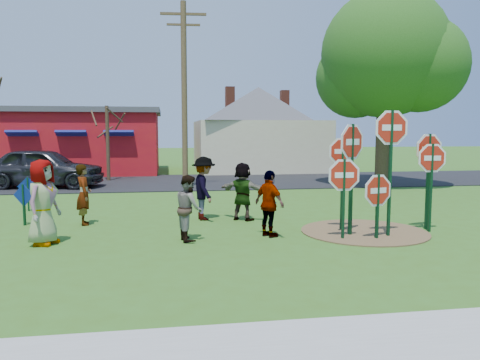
# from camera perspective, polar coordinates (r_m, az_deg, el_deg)

# --- Properties ---
(ground) EXTENTS (120.00, 120.00, 0.00)m
(ground) POSITION_cam_1_polar(r_m,az_deg,el_deg) (12.37, -6.66, -6.04)
(ground) COLOR #39611B
(ground) RESTS_ON ground
(road) EXTENTS (120.00, 7.50, 0.04)m
(road) POSITION_cam_1_polar(r_m,az_deg,el_deg) (23.74, -7.81, -0.23)
(road) COLOR black
(road) RESTS_ON ground
(dirt_patch) EXTENTS (3.20, 3.20, 0.03)m
(dirt_patch) POSITION_cam_1_polar(r_m,az_deg,el_deg) (12.42, 14.89, -6.09)
(dirt_patch) COLOR brown
(dirt_patch) RESTS_ON ground
(red_building) EXTENTS (9.40, 7.69, 3.90)m
(red_building) POSITION_cam_1_polar(r_m,az_deg,el_deg) (30.51, -18.54, 4.55)
(red_building) COLOR #A7101D
(red_building) RESTS_ON ground
(cream_house) EXTENTS (9.40, 9.40, 6.50)m
(cream_house) POSITION_cam_1_polar(r_m,az_deg,el_deg) (30.68, 2.24, 6.65)
(cream_house) COLOR beige
(cream_house) RESTS_ON ground
(stop_sign_a) EXTENTS (1.04, 0.07, 2.06)m
(stop_sign_a) POSITION_cam_1_polar(r_m,az_deg,el_deg) (11.27, 12.55, -0.16)
(stop_sign_a) COLOR #0F381E
(stop_sign_a) RESTS_ON ground
(stop_sign_b) EXTENTS (0.96, 0.14, 2.54)m
(stop_sign_b) POSITION_cam_1_polar(r_m,az_deg,el_deg) (12.26, 12.38, 2.41)
(stop_sign_b) COLOR #0F381E
(stop_sign_b) RESTS_ON ground
(stop_sign_c) EXTENTS (1.14, 0.08, 3.22)m
(stop_sign_c) POSITION_cam_1_polar(r_m,az_deg,el_deg) (11.80, 17.93, 4.27)
(stop_sign_c) COLOR #0F381E
(stop_sign_c) RESTS_ON ground
(stop_sign_d) EXTENTS (1.08, 0.21, 2.65)m
(stop_sign_d) POSITION_cam_1_polar(r_m,az_deg,el_deg) (13.08, 22.03, 2.61)
(stop_sign_d) COLOR #0F381E
(stop_sign_d) RESTS_ON ground
(stop_sign_e) EXTENTS (1.02, 0.29, 1.70)m
(stop_sign_e) POSITION_cam_1_polar(r_m,az_deg,el_deg) (11.52, 16.44, -1.66)
(stop_sign_e) COLOR #0F381E
(stop_sign_e) RESTS_ON ground
(stop_sign_f) EXTENTS (1.00, 0.08, 2.39)m
(stop_sign_f) POSITION_cam_1_polar(r_m,az_deg,el_deg) (12.78, 22.34, 1.68)
(stop_sign_f) COLOR #0F381E
(stop_sign_f) RESTS_ON ground
(stop_sign_g) EXTENTS (1.02, 0.64, 2.90)m
(stop_sign_g) POSITION_cam_1_polar(r_m,az_deg,el_deg) (11.67, 13.46, 3.15)
(stop_sign_g) COLOR #0F381E
(stop_sign_g) RESTS_ON ground
(blue_diamond_c) EXTENTS (0.59, 0.26, 1.15)m
(blue_diamond_c) POSITION_cam_1_polar(r_m,az_deg,el_deg) (14.02, -24.86, -2.22)
(blue_diamond_c) COLOR #0F381E
(blue_diamond_c) RESTS_ON ground
(blue_diamond_d) EXTENTS (0.61, 0.13, 1.12)m
(blue_diamond_d) POSITION_cam_1_polar(r_m,az_deg,el_deg) (16.49, -24.44, -1.12)
(blue_diamond_d) COLOR #0F381E
(blue_diamond_d) RESTS_ON ground
(person_a) EXTENTS (0.91, 1.11, 1.94)m
(person_a) POSITION_cam_1_polar(r_m,az_deg,el_deg) (11.45, -22.91, -2.52)
(person_a) COLOR #46588D
(person_a) RESTS_ON ground
(person_b) EXTENTS (0.52, 0.68, 1.67)m
(person_b) POSITION_cam_1_polar(r_m,az_deg,el_deg) (13.51, -18.51, -1.69)
(person_b) COLOR #266F69
(person_b) RESTS_ON ground
(person_c) EXTENTS (0.70, 0.84, 1.55)m
(person_c) POSITION_cam_1_polar(r_m,az_deg,el_deg) (11.06, -6.26, -3.38)
(person_c) COLOR brown
(person_c) RESTS_ON ground
(person_d) EXTENTS (0.84, 1.27, 1.84)m
(person_d) POSITION_cam_1_polar(r_m,az_deg,el_deg) (13.56, -4.43, -1.02)
(person_d) COLOR #2F2F33
(person_d) RESTS_ON ground
(person_e) EXTENTS (0.82, 1.03, 1.63)m
(person_e) POSITION_cam_1_polar(r_m,az_deg,el_deg) (11.36, 3.62, -2.91)
(person_e) COLOR #4E3462
(person_e) RESTS_ON ground
(person_f) EXTENTS (1.55, 1.33, 1.68)m
(person_f) POSITION_cam_1_polar(r_m,az_deg,el_deg) (13.46, 0.35, -1.40)
(person_f) COLOR #184D1F
(person_f) RESTS_ON ground
(suv) EXTENTS (5.51, 2.90, 1.79)m
(suv) POSITION_cam_1_polar(r_m,az_deg,el_deg) (22.86, -22.85, 1.42)
(suv) COLOR #313137
(suv) RESTS_ON road
(utility_pole) EXTENTS (2.00, 0.25, 8.17)m
(utility_pole) POSITION_cam_1_polar(r_m,az_deg,el_deg) (21.12, -6.81, 10.65)
(utility_pole) COLOR #4C3823
(utility_pole) RESTS_ON ground
(leafy_tree) EXTENTS (6.23, 5.68, 8.85)m
(leafy_tree) POSITION_cam_1_polar(r_m,az_deg,el_deg) (22.61, 17.61, 13.67)
(leafy_tree) COLOR #382819
(leafy_tree) RESTS_ON ground
(bare_tree_east) EXTENTS (1.80, 1.80, 3.85)m
(bare_tree_east) POSITION_cam_1_polar(r_m,az_deg,el_deg) (24.88, -15.86, 5.59)
(bare_tree_east) COLOR #382819
(bare_tree_east) RESTS_ON ground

